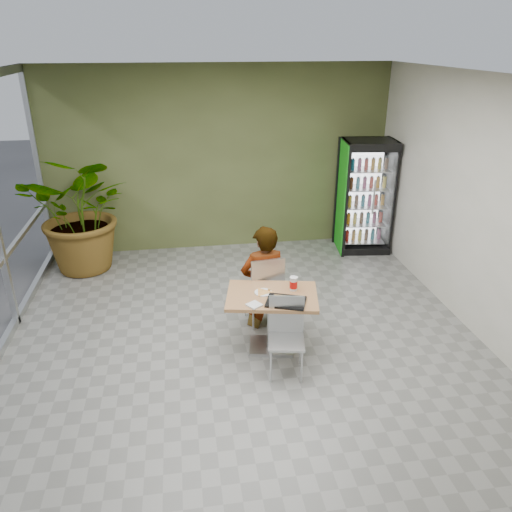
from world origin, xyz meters
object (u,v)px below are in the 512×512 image
object	(u,v)px
chair_near	(286,329)
beverage_fridge	(365,197)
potted_plant	(84,212)
soda_cup	(294,284)
dining_table	(272,310)
cafeteria_tray	(286,302)
seated_woman	(264,287)
chair_far	(265,286)

from	to	relation	value
chair_near	beverage_fridge	world-z (taller)	beverage_fridge
potted_plant	beverage_fridge	bearing A→B (deg)	1.44
soda_cup	potted_plant	size ratio (longest dim) A/B	0.09
dining_table	cafeteria_tray	distance (m)	0.34
seated_woman	chair_near	bearing A→B (deg)	86.71
chair_far	beverage_fridge	xyz separation A→B (m)	(2.20, 2.35, 0.40)
soda_cup	seated_woman	bearing A→B (deg)	117.76
beverage_fridge	cafeteria_tray	bearing A→B (deg)	-116.87
seated_woman	beverage_fridge	world-z (taller)	beverage_fridge
soda_cup	beverage_fridge	world-z (taller)	beverage_fridge
cafeteria_tray	seated_woman	bearing A→B (deg)	98.37
chair_near	dining_table	bearing A→B (deg)	111.62
cafeteria_tray	potted_plant	xyz separation A→B (m)	(-2.68, 3.00, 0.22)
cafeteria_tray	beverage_fridge	size ratio (longest dim) A/B	0.23
chair_far	soda_cup	distance (m)	0.59
seated_woman	potted_plant	size ratio (longest dim) A/B	0.86
dining_table	beverage_fridge	size ratio (longest dim) A/B	0.61
beverage_fridge	potted_plant	distance (m)	4.77
seated_woman	dining_table	bearing A→B (deg)	81.95
chair_far	soda_cup	size ratio (longest dim) A/B	5.82
cafeteria_tray	beverage_fridge	world-z (taller)	beverage_fridge
soda_cup	cafeteria_tray	bearing A→B (deg)	-117.45
seated_woman	cafeteria_tray	distance (m)	0.86
chair_near	beverage_fridge	bearing A→B (deg)	68.04
dining_table	soda_cup	world-z (taller)	soda_cup
dining_table	beverage_fridge	distance (m)	3.68
chair_far	cafeteria_tray	world-z (taller)	chair_far
cafeteria_tray	beverage_fridge	distance (m)	3.76
potted_plant	dining_table	bearing A→B (deg)	-47.41
chair_near	potted_plant	world-z (taller)	potted_plant
seated_woman	beverage_fridge	bearing A→B (deg)	-141.89
chair_far	chair_near	distance (m)	0.99
beverage_fridge	potted_plant	bearing A→B (deg)	-171.56
chair_far	potted_plant	xyz separation A→B (m)	(-2.57, 2.23, 0.40)
seated_woman	cafeteria_tray	world-z (taller)	seated_woman
chair_far	potted_plant	size ratio (longest dim) A/B	0.51
chair_near	potted_plant	xyz separation A→B (m)	(-2.64, 3.22, 0.46)
chair_near	cafeteria_tray	world-z (taller)	chair_near
dining_table	soda_cup	distance (m)	0.41
chair_near	cafeteria_tray	size ratio (longest dim) A/B	2.03
chair_near	cafeteria_tray	bearing A→B (deg)	90.98
soda_cup	beverage_fridge	distance (m)	3.43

